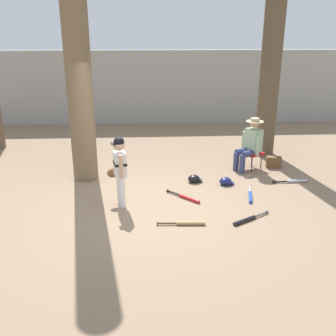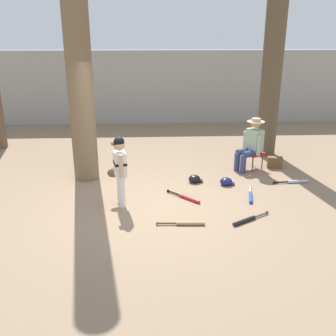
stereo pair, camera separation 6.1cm
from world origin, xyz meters
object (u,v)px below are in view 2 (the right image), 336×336
(tree_behind_spectator, at_px, (273,63))
(bat_black_composite, at_px, (247,220))
(bat_wood_tan, at_px, (186,223))
(tree_near_player, at_px, (78,52))
(young_ballplayer, at_px, (120,167))
(handbag_beside_stool, at_px, (275,162))
(bat_blue_youth, at_px, (251,196))
(folding_stool, at_px, (253,154))
(seated_spectator, at_px, (251,143))
(batting_helmet_navy, at_px, (226,182))
(bat_red_barrel, at_px, (187,198))
(batting_helmet_black, at_px, (195,179))
(bat_aluminum_silver, at_px, (295,182))

(tree_behind_spectator, xyz_separation_m, bat_black_composite, (-1.38, -3.76, -2.28))
(bat_wood_tan, bearing_deg, tree_near_player, 130.84)
(young_ballplayer, relative_size, bat_wood_tan, 1.62)
(handbag_beside_stool, distance_m, bat_blue_youth, 1.96)
(folding_stool, xyz_separation_m, seated_spectator, (-0.09, -0.05, 0.28))
(folding_stool, height_order, batting_helmet_navy, folding_stool)
(tree_behind_spectator, height_order, bat_black_composite, tree_behind_spectator)
(young_ballplayer, bearing_deg, bat_red_barrel, 7.68)
(bat_red_barrel, xyz_separation_m, batting_helmet_navy, (0.89, 0.69, 0.04))
(batting_helmet_black, bearing_deg, young_ballplayer, -145.15)
(bat_wood_tan, bearing_deg, batting_helmet_navy, 60.01)
(tree_behind_spectator, bearing_deg, folding_stool, -118.36)
(bat_red_barrel, bearing_deg, folding_stool, 44.35)
(tree_behind_spectator, relative_size, bat_black_composite, 7.65)
(batting_helmet_navy, bearing_deg, handbag_beside_stool, 37.16)
(young_ballplayer, height_order, bat_wood_tan, young_ballplayer)
(young_ballplayer, xyz_separation_m, folding_stool, (2.94, 1.82, -0.38))
(young_ballplayer, relative_size, bat_aluminum_silver, 1.72)
(bat_wood_tan, bearing_deg, batting_helmet_black, 79.58)
(bat_red_barrel, distance_m, batting_helmet_black, 0.90)
(young_ballplayer, distance_m, seated_spectator, 3.36)
(tree_behind_spectator, relative_size, bat_blue_youth, 6.99)
(bat_red_barrel, bearing_deg, bat_aluminum_silver, 16.99)
(batting_helmet_navy, bearing_deg, bat_wood_tan, -119.99)
(tree_behind_spectator, distance_m, handbag_beside_stool, 2.44)
(bat_red_barrel, bearing_deg, young_ballplayer, -172.32)
(bat_black_composite, bearing_deg, seated_spectator, 75.20)
(tree_behind_spectator, height_order, batting_helmet_navy, tree_behind_spectator)
(tree_behind_spectator, distance_m, bat_wood_tan, 5.08)
(bat_wood_tan, distance_m, batting_helmet_black, 1.94)
(bat_blue_youth, height_order, batting_helmet_black, batting_helmet_black)
(handbag_beside_stool, height_order, batting_helmet_navy, handbag_beside_stool)
(bat_blue_youth, relative_size, bat_aluminum_silver, 1.04)
(batting_helmet_navy, bearing_deg, tree_behind_spectator, 56.05)
(tree_behind_spectator, height_order, bat_red_barrel, tree_behind_spectator)
(young_ballplayer, xyz_separation_m, batting_helmet_black, (1.49, 1.04, -0.67))
(bat_red_barrel, height_order, bat_wood_tan, same)
(bat_blue_youth, relative_size, batting_helmet_black, 2.62)
(tree_near_player, height_order, tree_behind_spectator, tree_near_player)
(young_ballplayer, bearing_deg, batting_helmet_black, 34.85)
(folding_stool, bearing_deg, batting_helmet_navy, -129.75)
(bat_red_barrel, bearing_deg, seated_spectator, 44.98)
(young_ballplayer, distance_m, bat_blue_youth, 2.59)
(folding_stool, bearing_deg, bat_blue_youth, -105.47)
(handbag_beside_stool, bearing_deg, folding_stool, -174.75)
(bat_wood_tan, bearing_deg, handbag_beside_stool, 49.53)
(bat_aluminum_silver, bearing_deg, tree_behind_spectator, 91.50)
(young_ballplayer, xyz_separation_m, bat_red_barrel, (1.24, 0.17, -0.71))
(folding_stool, xyz_separation_m, bat_blue_youth, (-0.45, -1.64, -0.33))
(bat_blue_youth, relative_size, batting_helmet_navy, 2.59)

